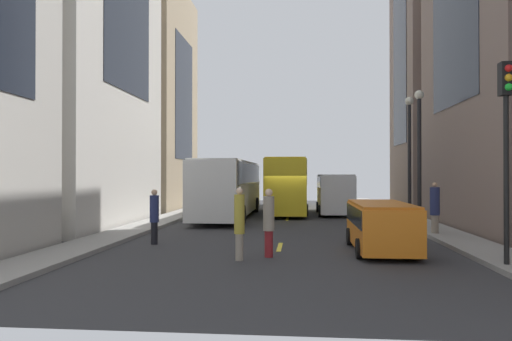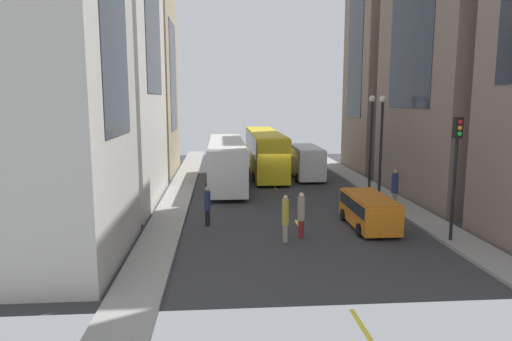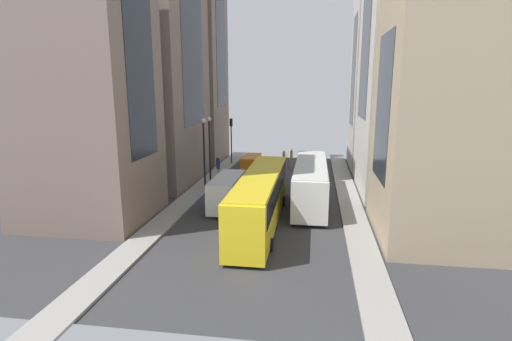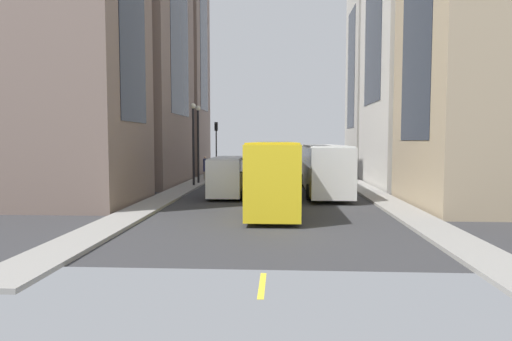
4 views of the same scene
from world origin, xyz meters
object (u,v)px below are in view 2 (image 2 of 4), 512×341
at_px(traffic_light_near_corner, 456,155).
at_px(car_orange_0, 369,209).
at_px(pedestrian_crossing_mid, 207,205).
at_px(pedestrian_waiting_curb, 301,214).
at_px(delivery_van_white, 306,160).
at_px(pedestrian_crossing_near, 285,217).
at_px(city_bus_white, 226,158).
at_px(pedestrian_walking_far, 395,187).
at_px(streetcar_yellow, 264,148).

bearing_deg(traffic_light_near_corner, car_orange_0, 136.11).
bearing_deg(pedestrian_crossing_mid, pedestrian_waiting_curb, -92.12).
distance_m(delivery_van_white, pedestrian_crossing_near, 17.09).
height_order(city_bus_white, pedestrian_waiting_curb, city_bus_white).
distance_m(city_bus_white, pedestrian_waiting_curb, 13.84).
distance_m(pedestrian_walking_far, traffic_light_near_corner, 7.35).
height_order(streetcar_yellow, pedestrian_crossing_near, streetcar_yellow).
bearing_deg(delivery_van_white, streetcar_yellow, 133.97).
distance_m(city_bus_white, car_orange_0, 13.93).
relative_size(streetcar_yellow, pedestrian_crossing_mid, 7.22).
height_order(pedestrian_walking_far, pedestrian_waiting_curb, pedestrian_walking_far).
xyz_separation_m(streetcar_yellow, car_orange_0, (3.52, -17.74, -1.16)).
height_order(city_bus_white, car_orange_0, city_bus_white).
height_order(streetcar_yellow, car_orange_0, streetcar_yellow).
distance_m(car_orange_0, traffic_light_near_corner, 4.98).
bearing_deg(pedestrian_waiting_curb, car_orange_0, 161.25).
bearing_deg(traffic_light_near_corner, delivery_van_white, 100.81).
bearing_deg(delivery_van_white, pedestrian_crossing_near, -103.73).
xyz_separation_m(pedestrian_crossing_near, pedestrian_crossing_mid, (-3.55, 2.98, -0.08)).
bearing_deg(city_bus_white, delivery_van_white, 21.06).
relative_size(pedestrian_walking_far, pedestrian_crossing_mid, 1.04).
xyz_separation_m(pedestrian_walking_far, traffic_light_near_corner, (-0.01, -6.83, 2.72)).
bearing_deg(traffic_light_near_corner, pedestrian_waiting_curb, 168.08).
relative_size(streetcar_yellow, car_orange_0, 3.19).
xyz_separation_m(streetcar_yellow, traffic_light_near_corner, (6.39, -20.50, 1.85)).
relative_size(streetcar_yellow, pedestrian_crossing_near, 6.71).
xyz_separation_m(city_bus_white, streetcar_yellow, (3.39, 5.69, 0.12)).
xyz_separation_m(city_bus_white, pedestrian_crossing_mid, (-1.12, -11.12, -0.93)).
distance_m(delivery_van_white, car_orange_0, 14.56).
bearing_deg(streetcar_yellow, city_bus_white, -120.79).
bearing_deg(city_bus_white, pedestrian_crossing_mid, -95.78).
relative_size(pedestrian_crossing_near, traffic_light_near_corner, 0.40).
xyz_separation_m(streetcar_yellow, pedestrian_crossing_mid, (-4.52, -16.81, -1.05)).
bearing_deg(pedestrian_walking_far, pedestrian_crossing_mid, -101.39).
distance_m(streetcar_yellow, traffic_light_near_corner, 21.55).
xyz_separation_m(car_orange_0, pedestrian_crossing_mid, (-8.04, 0.93, 0.12)).
relative_size(delivery_van_white, traffic_light_near_corner, 1.05).
height_order(car_orange_0, traffic_light_near_corner, traffic_light_near_corner).
bearing_deg(pedestrian_crossing_mid, pedestrian_walking_far, -48.27).
distance_m(city_bus_white, streetcar_yellow, 6.63).
bearing_deg(pedestrian_crossing_near, streetcar_yellow, 81.15).
relative_size(streetcar_yellow, pedestrian_walking_far, 6.94).
height_order(car_orange_0, pedestrian_crossing_mid, pedestrian_crossing_mid).
height_order(delivery_van_white, pedestrian_crossing_near, delivery_van_white).
xyz_separation_m(car_orange_0, pedestrian_walking_far, (2.88, 4.07, 0.29)).
relative_size(city_bus_white, pedestrian_waiting_curb, 5.93).
distance_m(city_bus_white, pedestrian_walking_far, 12.65).
distance_m(pedestrian_crossing_mid, traffic_light_near_corner, 11.87).
bearing_deg(traffic_light_near_corner, pedestrian_crossing_near, 174.53).
bearing_deg(car_orange_0, delivery_van_white, 91.73).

